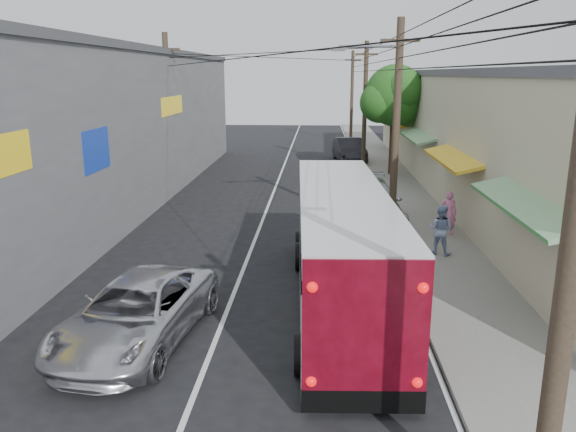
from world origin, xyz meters
The scene contains 12 objects.
sidewalk centered at (6.50, 20.00, 0.06)m, with size 3.00×80.00×0.12m, color slate.
building_right centered at (10.99, 22.00, 3.15)m, with size 7.09×40.00×6.25m.
building_left centered at (-8.50, 18.00, 3.65)m, with size 7.20×36.00×7.25m.
utility_poles centered at (3.13, 20.33, 4.13)m, with size 11.80×45.28×8.00m.
street_tree centered at (6.87, 26.02, 4.67)m, with size 4.40×4.00×6.60m.
coach_bus centered at (3.00, 6.22, 1.61)m, with size 2.81×10.85×3.10m.
jeepney centered at (-1.77, 3.57, 0.74)m, with size 2.45×5.30×1.47m, color silver.
parked_suv centered at (4.39, 14.30, 0.90)m, with size 2.51×6.17×1.79m, color #A7A6AE.
parked_car_mid centered at (3.80, 22.90, 0.64)m, with size 1.52×3.78×1.29m, color #25252A.
parked_car_far centered at (4.48, 31.50, 0.82)m, with size 1.74×5.00×1.65m, color black.
pedestrian_near centered at (7.28, 12.74, 0.95)m, with size 0.61×0.40×1.66m, color pink.
pedestrian_far centered at (6.48, 10.29, 0.96)m, with size 0.82×0.64×1.69m, color #8FA1D0.
Camera 1 is at (2.36, -8.13, 6.06)m, focal length 35.00 mm.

